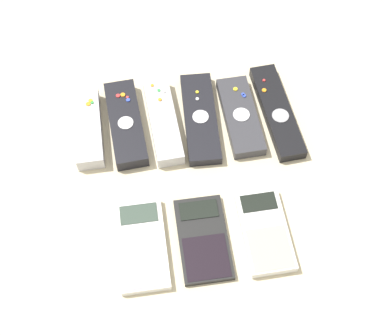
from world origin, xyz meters
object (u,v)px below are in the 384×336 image
remote_1 (126,123)px  calculator_0 (142,245)px  remote_5 (277,111)px  calculator_1 (204,239)px  remote_2 (163,121)px  remote_0 (88,128)px  calculator_2 (265,231)px  remote_3 (200,118)px  remote_4 (240,116)px

remote_1 → calculator_0: (0.01, -0.24, -0.01)m
remote_5 → calculator_1: size_ratio=1.43×
remote_2 → remote_0: bearing=176.0°
remote_1 → calculator_1: 0.27m
remote_5 → calculator_2: 0.25m
remote_0 → calculator_2: 0.37m
remote_3 → remote_5: 0.14m
remote_4 → calculator_1: remote_4 is taller
remote_0 → remote_1: bearing=-0.0°
remote_4 → remote_3: bearing=172.8°
remote_1 → calculator_0: 0.24m
remote_5 → remote_0: bearing=174.6°
remote_3 → remote_5: bearing=0.5°
remote_0 → remote_4: (0.28, -0.01, -0.00)m
remote_0 → calculator_1: size_ratio=1.10×
remote_1 → calculator_2: remote_1 is taller
remote_2 → calculator_0: bearing=-107.4°
remote_5 → calculator_1: 0.29m
remote_2 → calculator_1: size_ratio=1.25×
remote_4 → remote_5: 0.07m
calculator_0 → remote_5: bearing=40.0°
calculator_1 → calculator_2: (0.10, -0.00, 0.00)m
remote_1 → calculator_1: remote_1 is taller
remote_1 → remote_2: 0.07m
remote_3 → calculator_2: bearing=-70.9°
remote_5 → calculator_0: (-0.28, -0.23, -0.00)m
remote_3 → calculator_0: size_ratio=1.27×
remote_1 → remote_2: bearing=-6.5°
remote_0 → remote_3: bearing=-1.7°
remote_3 → calculator_2: size_ratio=1.35×
remote_4 → remote_5: size_ratio=0.82×
remote_0 → calculator_0: (0.08, -0.24, -0.01)m
remote_3 → calculator_2: remote_3 is taller
calculator_0 → calculator_2: calculator_2 is taller
remote_5 → remote_3: bearing=173.9°
remote_3 → calculator_0: 0.27m
remote_3 → remote_1: bearing=-179.2°
remote_5 → calculator_0: size_ratio=1.36×
remote_2 → remote_3: size_ratio=0.94×
remote_4 → calculator_1: bearing=-115.8°
remote_1 → remote_5: (0.28, -0.01, -0.00)m
remote_2 → calculator_1: bearing=-83.3°
remote_3 → calculator_0: (-0.13, -0.24, -0.00)m
remote_1 → remote_5: 0.28m
remote_4 → calculator_1: size_ratio=1.16×
remote_0 → calculator_0: remote_0 is taller
remote_0 → remote_2: 0.14m
remote_2 → remote_4: size_ratio=1.08×
remote_1 → calculator_2: size_ratio=1.26×
calculator_0 → calculator_1: (0.10, -0.00, -0.00)m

